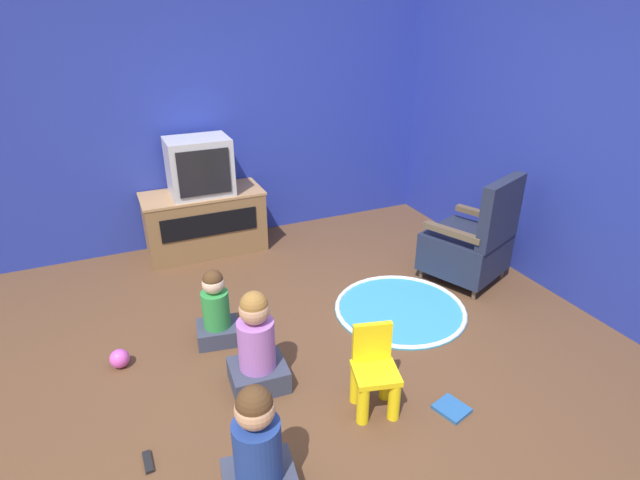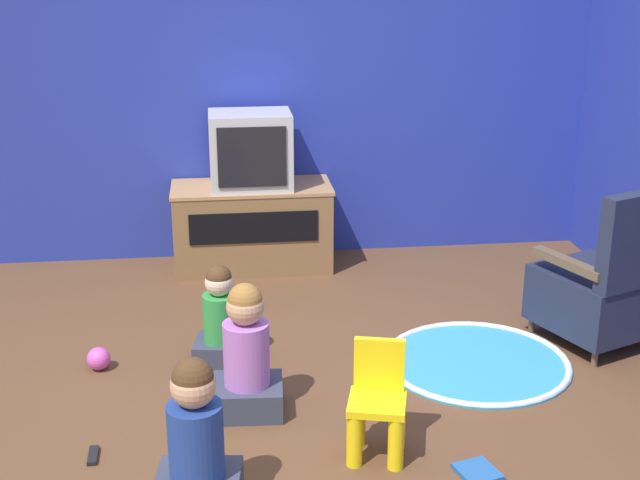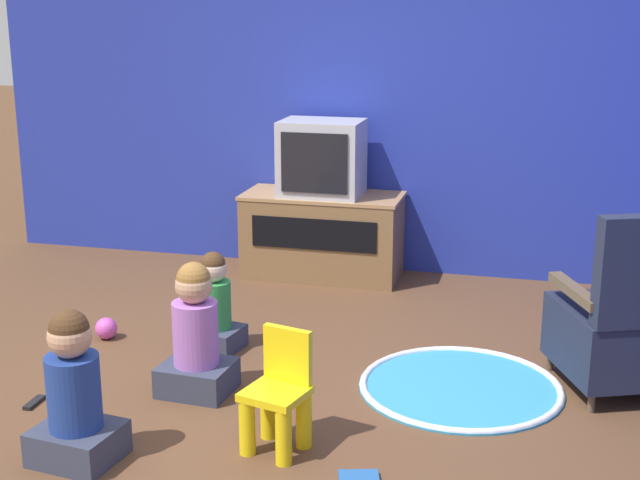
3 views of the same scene
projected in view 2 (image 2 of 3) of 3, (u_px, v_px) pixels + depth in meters
ground_plane at (340, 408)px, 4.64m from camera, size 30.00×30.00×0.00m
wall_back at (249, 65)px, 6.50m from camera, size 5.34×0.12×2.88m
tv_cabinet at (252, 225)px, 6.54m from camera, size 1.16×0.53×0.62m
television at (251, 150)px, 6.33m from camera, size 0.58×0.44×0.54m
black_armchair at (606, 286)px, 5.28m from camera, size 0.81×0.81×1.00m
yellow_kid_chair at (377, 410)px, 4.17m from camera, size 0.32×0.31×0.56m
play_mat at (477, 362)px, 5.13m from camera, size 1.08×1.08×0.04m
child_watching_left at (247, 357)px, 4.52m from camera, size 0.38×0.34×0.71m
child_watching_center at (196, 445)px, 3.74m from camera, size 0.40×0.36×0.71m
child_watching_right at (220, 321)px, 5.08m from camera, size 0.34×0.31×0.59m
toy_ball at (99, 359)px, 5.04m from camera, size 0.13×0.13×0.13m
book at (477, 472)px, 4.07m from camera, size 0.22×0.23×0.02m
remote_control at (93, 455)px, 4.20m from camera, size 0.05×0.15×0.02m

